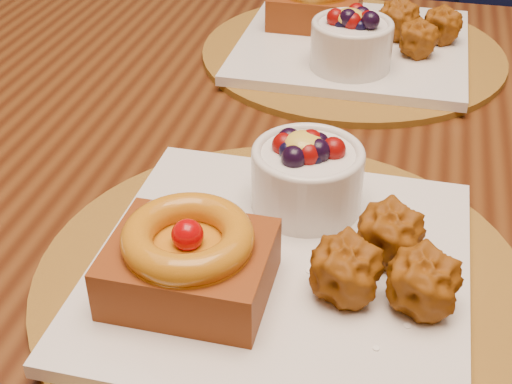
# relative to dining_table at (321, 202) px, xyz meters

# --- Properties ---
(dining_table) EXTENTS (1.60, 0.90, 0.76)m
(dining_table) POSITION_rel_dining_table_xyz_m (0.00, 0.00, 0.00)
(dining_table) COLOR #37180A
(dining_table) RESTS_ON ground
(place_setting_near) EXTENTS (0.38, 0.38, 0.09)m
(place_setting_near) POSITION_rel_dining_table_xyz_m (-0.00, -0.21, 0.10)
(place_setting_near) COLOR #5E3A12
(place_setting_near) RESTS_ON dining_table
(place_setting_far) EXTENTS (0.38, 0.38, 0.09)m
(place_setting_far) POSITION_rel_dining_table_xyz_m (-0.00, 0.21, 0.10)
(place_setting_far) COLOR #5E3A12
(place_setting_far) RESTS_ON dining_table
(chair_far) EXTENTS (0.53, 0.53, 0.95)m
(chair_far) POSITION_rel_dining_table_xyz_m (0.04, 0.88, -0.15)
(chair_far) COLOR black
(chair_far) RESTS_ON ground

